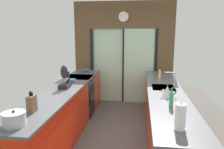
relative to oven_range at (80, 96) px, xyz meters
The scene contains 15 objects.
ground_plane 1.21m from the oven_range, 35.58° to the right, with size 5.04×7.60×0.02m, color #4C4742.
back_wall_unit 1.81m from the oven_range, 51.68° to the left, with size 2.64×0.12×2.70m.
left_counter_run 1.12m from the oven_range, 90.08° to the right, with size 0.62×3.80×0.92m.
right_counter_run 2.05m from the oven_range, 27.56° to the right, with size 0.62×3.80×0.92m.
sink_faucet 2.19m from the oven_range, 19.59° to the right, with size 0.19×0.02×0.29m.
oven_range is the anchor object (origin of this frame).
mixing_bowl_near 0.76m from the oven_range, 88.17° to the right, with size 0.18×0.18×0.07m.
mixing_bowl_far 0.73m from the oven_range, 87.98° to the left, with size 0.19×0.19×0.07m.
knife_block 2.28m from the oven_range, 89.52° to the right, with size 0.08×0.14×0.28m.
stand_mixer 1.16m from the oven_range, 88.92° to the right, with size 0.17×0.27×0.42m.
stock_pot 2.66m from the oven_range, 89.59° to the right, with size 0.25×0.25×0.18m.
kettle 2.30m from the oven_range, 36.13° to the right, with size 0.26×0.18×0.21m.
soap_bottle_near 2.60m from the oven_range, 44.71° to the right, with size 0.06×0.06×0.26m.
soap_bottle_far 1.89m from the oven_range, ahead, with size 0.05×0.05×0.22m.
paper_towel_roll 3.12m from the oven_range, 54.00° to the right, with size 0.13×0.13×0.31m.
Camera 1 is at (0.47, -3.42, 1.94)m, focal length 34.89 mm.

